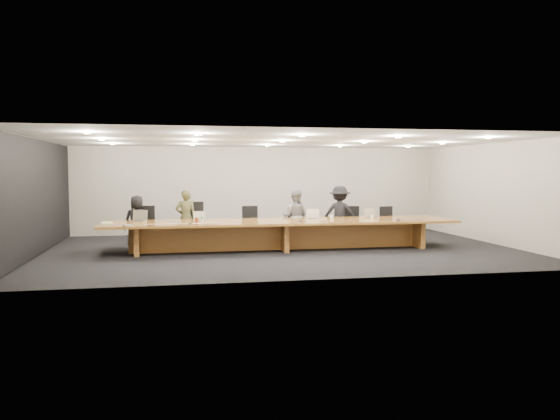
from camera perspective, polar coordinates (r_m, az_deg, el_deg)
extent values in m
plane|color=black|center=(14.09, 0.23, -4.14)|extent=(12.00, 12.00, 0.00)
cube|color=silver|center=(17.90, -2.22, 2.09)|extent=(12.00, 0.02, 2.80)
cube|color=black|center=(14.09, -24.22, 1.11)|extent=(0.08, 7.84, 2.74)
cube|color=brown|center=(14.00, 0.23, -1.23)|extent=(9.00, 1.80, 0.06)
cube|color=brown|center=(14.04, 0.23, -2.75)|extent=(7.65, 0.15, 0.69)
cube|color=brown|center=(13.82, -14.61, -2.99)|extent=(0.12, 1.26, 0.69)
cube|color=brown|center=(14.04, 0.23, -2.75)|extent=(0.12, 1.26, 0.69)
cube|color=brown|center=(15.15, 13.73, -2.37)|extent=(0.12, 1.26, 0.69)
imported|color=black|center=(14.90, -14.69, -1.15)|extent=(0.68, 0.45, 1.38)
imported|color=#3C3B20|center=(14.93, -9.80, -0.80)|extent=(0.57, 0.39, 1.52)
imported|color=slate|center=(15.23, 1.61, -0.69)|extent=(0.89, 0.80, 1.50)
imported|color=black|center=(15.66, 6.26, -0.41)|extent=(1.17, 0.91, 1.60)
cylinder|color=silver|center=(13.75, -8.11, -0.81)|extent=(0.08, 0.08, 0.20)
cylinder|color=maroon|center=(13.74, -8.71, -1.01)|extent=(0.10, 0.10, 0.11)
cone|color=white|center=(14.67, 5.38, -0.72)|extent=(0.08, 0.08, 0.09)
cone|color=white|center=(14.75, 9.61, -0.70)|extent=(0.11, 0.11, 0.10)
cube|color=white|center=(14.01, -17.65, -1.26)|extent=(0.30, 0.26, 0.02)
cube|color=green|center=(14.03, -17.68, -1.18)|extent=(0.15, 0.10, 0.02)
cube|color=#A8A7AC|center=(13.12, -15.56, -1.53)|extent=(0.25, 0.23, 0.03)
cone|color=black|center=(13.16, -9.39, -1.42)|extent=(0.14, 0.14, 0.03)
cone|color=black|center=(13.66, 2.12, -1.17)|extent=(0.14, 0.14, 0.03)
cone|color=black|center=(14.37, 12.24, -1.01)|extent=(0.14, 0.14, 0.03)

